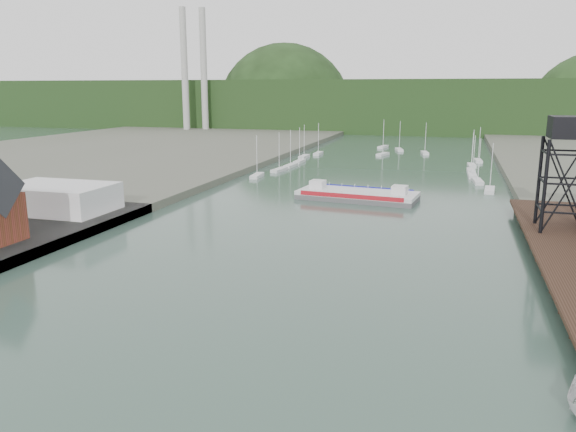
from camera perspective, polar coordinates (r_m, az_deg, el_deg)
The scene contains 6 objects.
white_shed at distance 102.30m, azimuth -22.39°, elevation 1.72°, with size 18.00×12.00×4.50m, color silver.
lift_tower at distance 87.42m, azimuth 26.77°, elevation 7.39°, with size 6.50×6.50×16.00m.
marina_sailboats at distance 168.89m, azimuth 9.77°, elevation 5.35°, with size 57.71×92.65×0.90m.
smokestacks at distance 289.29m, azimuth -9.50°, elevation 14.31°, with size 11.20×8.20×60.00m.
distant_hills at distance 330.28m, azimuth 12.66°, elevation 10.57°, with size 500.00×120.00×80.00m.
chain_ferry at distance 113.69m, azimuth 7.05°, elevation 2.16°, with size 24.47×12.02×3.39m.
Camera 1 is at (19.83, -27.87, 21.93)m, focal length 35.00 mm.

